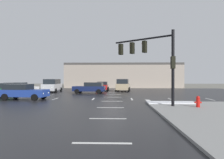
{
  "coord_description": "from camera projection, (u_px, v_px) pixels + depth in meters",
  "views": [
    {
      "loc": [
        0.52,
        -20.55,
        2.18
      ],
      "look_at": [
        -0.3,
        9.31,
        1.99
      ],
      "focal_mm": 31.81,
      "sensor_mm": 36.0,
      "label": 1
    }
  ],
  "objects": [
    {
      "name": "ground_plane",
      "position": [
        112.0,
        99.0,
        20.57
      ],
      "size": [
        120.0,
        120.0,
        0.0
      ],
      "primitive_type": "plane",
      "color": "slate"
    },
    {
      "name": "sedan_blue",
      "position": [
        23.0,
        91.0,
        19.95
      ],
      "size": [
        4.66,
        2.35,
        1.58
      ],
      "rotation": [
        0.0,
        0.0,
        -0.09
      ],
      "color": "navy",
      "rests_on": "road_asphalt"
    },
    {
      "name": "suv_tan",
      "position": [
        123.0,
        85.0,
        32.87
      ],
      "size": [
        2.58,
        4.98,
        2.03
      ],
      "rotation": [
        0.0,
        0.0,
        1.46
      ],
      "color": "tan",
      "rests_on": "road_asphalt"
    },
    {
      "name": "lane_markings",
      "position": [
        125.0,
        101.0,
        19.16
      ],
      "size": [
        36.15,
        36.15,
        0.01
      ],
      "color": "silver",
      "rests_on": "road_asphalt"
    },
    {
      "name": "sedan_navy",
      "position": [
        90.0,
        88.0,
        28.26
      ],
      "size": [
        4.63,
        2.28,
        1.58
      ],
      "rotation": [
        0.0,
        0.0,
        3.07
      ],
      "color": "#141E47",
      "rests_on": "road_asphalt"
    },
    {
      "name": "sedan_white",
      "position": [
        19.0,
        88.0,
        27.15
      ],
      "size": [
        4.58,
        2.13,
        1.58
      ],
      "rotation": [
        0.0,
        0.0,
        -0.03
      ],
      "color": "white",
      "rests_on": "road_asphalt"
    },
    {
      "name": "suv_silver",
      "position": [
        52.0,
        85.0,
        31.0
      ],
      "size": [
        2.33,
        4.9,
        2.03
      ],
      "rotation": [
        0.0,
        0.0,
        -1.53
      ],
      "color": "#B7BABF",
      "rests_on": "road_asphalt"
    },
    {
      "name": "sedan_green",
      "position": [
        2.0,
        89.0,
        23.68
      ],
      "size": [
        2.23,
        4.62,
        1.58
      ],
      "rotation": [
        0.0,
        0.0,
        -1.51
      ],
      "color": "#195933",
      "rests_on": "road_asphalt"
    },
    {
      "name": "road_asphalt",
      "position": [
        112.0,
        99.0,
        20.57
      ],
      "size": [
        44.0,
        44.0,
        0.02
      ],
      "primitive_type": "cube",
      "color": "#232326",
      "rests_on": "ground_plane"
    },
    {
      "name": "fire_hydrant",
      "position": [
        198.0,
        101.0,
        14.0
      ],
      "size": [
        0.48,
        0.26,
        0.79
      ],
      "color": "red",
      "rests_on": "sidewalk_corner"
    },
    {
      "name": "snow_strip_curbside",
      "position": [
        171.0,
        102.0,
        16.43
      ],
      "size": [
        4.0,
        1.6,
        0.06
      ],
      "primitive_type": "cube",
      "color": "white",
      "rests_on": "sidewalk_corner"
    },
    {
      "name": "traffic_signal_mast",
      "position": [
        151.0,
        55.0,
        15.66
      ],
      "size": [
        4.39,
        3.37,
        5.61
      ],
      "rotation": [
        0.0,
        0.0,
        2.5
      ],
      "color": "black",
      "rests_on": "sidewalk_corner"
    },
    {
      "name": "sedan_red",
      "position": [
        102.0,
        86.0,
        34.13
      ],
      "size": [
        2.03,
        4.54,
        1.58
      ],
      "rotation": [
        0.0,
        0.0,
        -1.57
      ],
      "color": "#B21919",
      "rests_on": "road_asphalt"
    },
    {
      "name": "strip_building_background",
      "position": [
        123.0,
        76.0,
        48.0
      ],
      "size": [
        26.81,
        8.0,
        5.68
      ],
      "color": "gray",
      "rests_on": "ground_plane"
    }
  ]
}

